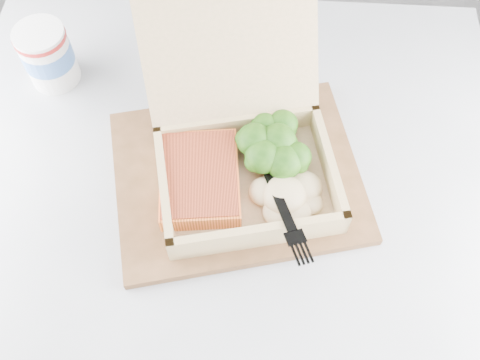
# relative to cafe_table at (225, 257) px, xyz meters

# --- Properties ---
(floor) EXTENTS (4.00, 4.00, 0.00)m
(floor) POSITION_rel_cafe_table_xyz_m (-0.36, 0.29, -0.53)
(floor) COLOR #98979D
(floor) RESTS_ON ground
(cafe_table) EXTENTS (0.83, 0.83, 0.72)m
(cafe_table) POSITION_rel_cafe_table_xyz_m (0.00, 0.00, 0.00)
(cafe_table) COLOR black
(cafe_table) RESTS_ON floor
(serving_tray) EXTENTS (0.38, 0.34, 0.01)m
(serving_tray) POSITION_rel_cafe_table_xyz_m (0.02, 0.04, 0.19)
(serving_tray) COLOR brown
(serving_tray) RESTS_ON cafe_table
(takeout_container) EXTENTS (0.29, 0.32, 0.19)m
(takeout_container) POSITION_rel_cafe_table_xyz_m (0.02, 0.06, 0.25)
(takeout_container) COLOR tan
(takeout_container) RESTS_ON serving_tray
(salmon_fillet) EXTENTS (0.12, 0.15, 0.03)m
(salmon_fillet) POSITION_rel_cafe_table_xyz_m (-0.03, 0.01, 0.22)
(salmon_fillet) COLOR orange
(salmon_fillet) RESTS_ON takeout_container
(broccoli_pile) EXTENTS (0.11, 0.11, 0.04)m
(broccoli_pile) POSITION_rel_cafe_table_xyz_m (0.06, 0.07, 0.23)
(broccoli_pile) COLOR #3C781A
(broccoli_pile) RESTS_ON takeout_container
(mashed_potatoes) EXTENTS (0.09, 0.08, 0.03)m
(mashed_potatoes) POSITION_rel_cafe_table_xyz_m (0.08, 0.00, 0.22)
(mashed_potatoes) COLOR #D4B989
(mashed_potatoes) RESTS_ON takeout_container
(plastic_fork) EXTENTS (0.08, 0.15, 0.03)m
(plastic_fork) POSITION_rel_cafe_table_xyz_m (0.06, 0.01, 0.24)
(plastic_fork) COLOR black
(plastic_fork) RESTS_ON mashed_potatoes
(paper_cup) EXTENTS (0.07, 0.07, 0.09)m
(paper_cup) POSITION_rel_cafe_table_xyz_m (-0.28, 0.18, 0.23)
(paper_cup) COLOR white
(paper_cup) RESTS_ON cafe_table
(receipt) EXTENTS (0.11, 0.15, 0.00)m
(receipt) POSITION_rel_cafe_table_xyz_m (0.03, 0.21, 0.19)
(receipt) COLOR white
(receipt) RESTS_ON cafe_table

